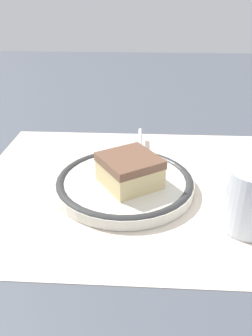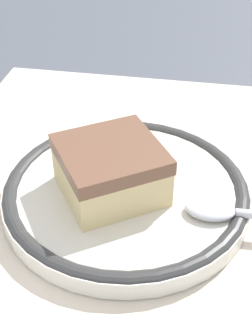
# 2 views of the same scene
# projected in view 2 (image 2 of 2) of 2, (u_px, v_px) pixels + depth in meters

# --- Properties ---
(ground_plane) EXTENTS (2.40, 2.40, 0.00)m
(ground_plane) POSITION_uv_depth(u_px,v_px,m) (137.00, 225.00, 0.39)
(ground_plane) COLOR #4C515B
(placemat) EXTENTS (0.53, 0.42, 0.00)m
(placemat) POSITION_uv_depth(u_px,v_px,m) (137.00, 225.00, 0.39)
(placemat) COLOR beige
(placemat) RESTS_ON ground_plane
(plate) EXTENTS (0.21, 0.21, 0.02)m
(plate) POSITION_uv_depth(u_px,v_px,m) (126.00, 192.00, 0.40)
(plate) COLOR silver
(plate) RESTS_ON placemat
(cake_slice) EXTENTS (0.11, 0.11, 0.04)m
(cake_slice) POSITION_uv_depth(u_px,v_px,m) (111.00, 170.00, 0.38)
(cake_slice) COLOR beige
(cake_slice) RESTS_ON plate
(spoon) EXTENTS (0.03, 0.14, 0.01)m
(spoon) POSITION_uv_depth(u_px,v_px,m) (241.00, 212.00, 0.37)
(spoon) COLOR silver
(spoon) RESTS_ON plate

